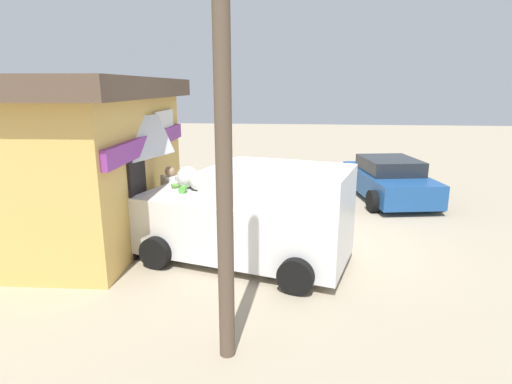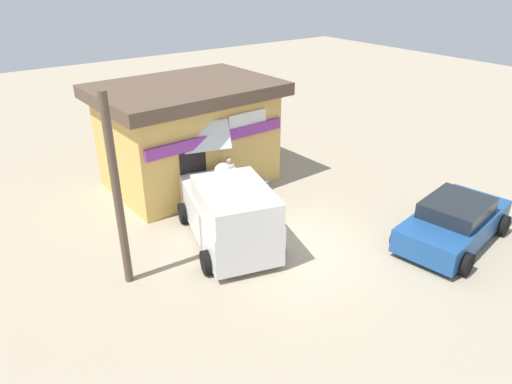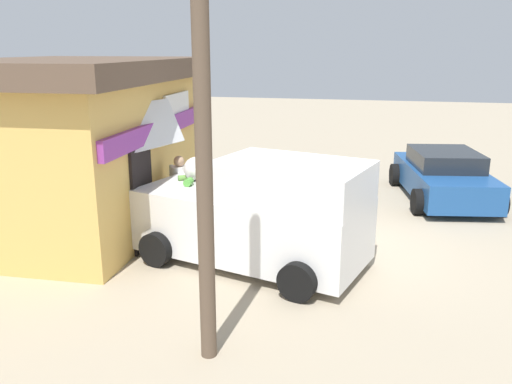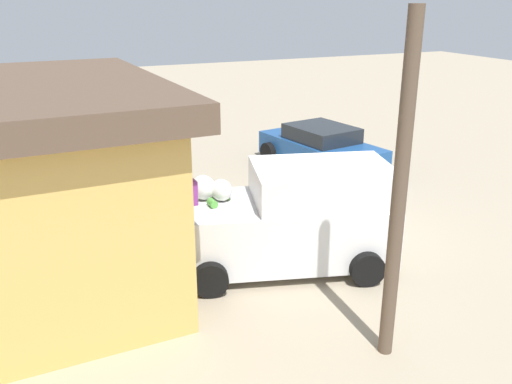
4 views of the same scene
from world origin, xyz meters
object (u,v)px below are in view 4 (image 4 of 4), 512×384
object	(u,v)px
storefront_bar	(39,185)
delivery_van	(288,218)
vendor_standing	(167,210)
customer_bending	(199,235)
paint_bucket	(155,220)
unloaded_banana_pile	(130,264)
parked_sedan	(321,148)

from	to	relation	value
storefront_bar	delivery_van	world-z (taller)	storefront_bar
vendor_standing	customer_bending	world-z (taller)	vendor_standing
delivery_van	paint_bucket	distance (m)	3.38
storefront_bar	unloaded_banana_pile	world-z (taller)	storefront_bar
delivery_van	unloaded_banana_pile	world-z (taller)	delivery_van
delivery_van	unloaded_banana_pile	size ratio (longest dim) A/B	5.51
customer_bending	parked_sedan	bearing A→B (deg)	-47.75
customer_bending	paint_bucket	distance (m)	2.52
vendor_standing	paint_bucket	size ratio (longest dim) A/B	3.89
delivery_van	vendor_standing	size ratio (longest dim) A/B	2.94
parked_sedan	customer_bending	world-z (taller)	customer_bending
customer_bending	paint_bucket	world-z (taller)	customer_bending
paint_bucket	customer_bending	bearing A→B (deg)	-174.57
unloaded_banana_pile	paint_bucket	xyz separation A→B (m)	(1.88, -0.95, -0.00)
storefront_bar	customer_bending	xyz separation A→B (m)	(-0.85, -2.52, -1.03)
customer_bending	delivery_van	bearing A→B (deg)	-98.57
unloaded_banana_pile	customer_bending	bearing A→B (deg)	-115.14
customer_bending	storefront_bar	bearing A→B (deg)	71.26
vendor_standing	paint_bucket	distance (m)	1.56
parked_sedan	customer_bending	bearing A→B (deg)	132.25
parked_sedan	unloaded_banana_pile	size ratio (longest dim) A/B	4.83
parked_sedan	paint_bucket	bearing A→B (deg)	113.59
delivery_van	storefront_bar	bearing A→B (deg)	75.21
storefront_bar	unloaded_banana_pile	xyz separation A→B (m)	(-0.30, -1.34, -1.63)
vendor_standing	paint_bucket	xyz separation A→B (m)	(1.37, -0.07, -0.73)
vendor_standing	customer_bending	bearing A→B (deg)	-164.10
unloaded_banana_pile	paint_bucket	distance (m)	2.11
delivery_van	customer_bending	world-z (taller)	delivery_van
vendor_standing	unloaded_banana_pile	xyz separation A→B (m)	(-0.51, 0.87, -0.73)
parked_sedan	vendor_standing	size ratio (longest dim) A/B	2.58
paint_bucket	vendor_standing	bearing A→B (deg)	176.99
paint_bucket	storefront_bar	bearing A→B (deg)	124.66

